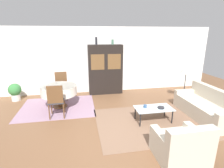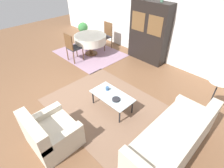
{
  "view_description": "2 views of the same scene",
  "coord_description": "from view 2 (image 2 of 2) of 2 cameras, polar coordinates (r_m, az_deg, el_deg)",
  "views": [
    {
      "loc": [
        -0.74,
        -3.62,
        2.44
      ],
      "look_at": [
        0.2,
        1.4,
        0.95
      ],
      "focal_mm": 28.0,
      "sensor_mm": 36.0,
      "label": 1
    },
    {
      "loc": [
        3.53,
        -1.65,
        3.11
      ],
      "look_at": [
        1.25,
        0.62,
        0.75
      ],
      "focal_mm": 28.0,
      "sensor_mm": 36.0,
      "label": 2
    }
  ],
  "objects": [
    {
      "name": "dining_chair_far",
      "position": [
        7.28,
        -1.89,
        15.98
      ],
      "size": [
        0.44,
        0.44,
        1.02
      ],
      "rotation": [
        0.0,
        0.0,
        3.14
      ],
      "color": "brown",
      "rests_on": "dining_rug"
    },
    {
      "name": "wall_back",
      "position": [
        6.59,
        11.72,
        20.12
      ],
      "size": [
        10.0,
        0.06,
        2.7
      ],
      "color": "white",
      "rests_on": "ground_plane"
    },
    {
      "name": "coffee_table",
      "position": [
        4.22,
        -0.0,
        -4.1
      ],
      "size": [
        1.05,
        0.56,
        0.4
      ],
      "color": "black",
      "rests_on": "area_rug"
    },
    {
      "name": "bowl",
      "position": [
        4.05,
        1.33,
        -5.05
      ],
      "size": [
        0.19,
        0.19,
        0.04
      ],
      "color": "#232328",
      "rests_on": "coffee_table"
    },
    {
      "name": "potted_plant",
      "position": [
        8.64,
        -9.43,
        17.36
      ],
      "size": [
        0.45,
        0.45,
        0.66
      ],
      "color": "beige",
      "rests_on": "ground_plane"
    },
    {
      "name": "ground_plane",
      "position": [
        4.99,
        -15.38,
        -3.86
      ],
      "size": [
        14.0,
        14.0,
        0.0
      ],
      "primitive_type": "plane",
      "color": "brown"
    },
    {
      "name": "dining_rug",
      "position": [
        7.06,
        -7.27,
        9.92
      ],
      "size": [
        2.44,
        1.94,
        0.01
      ],
      "color": "gray",
      "rests_on": "ground_plane"
    },
    {
      "name": "couch",
      "position": [
        3.64,
        19.48,
        -16.97
      ],
      "size": [
        0.85,
        2.03,
        0.87
      ],
      "rotation": [
        0.0,
        0.0,
        1.57
      ],
      "color": "beige",
      "rests_on": "ground_plane"
    },
    {
      "name": "dining_chair_near",
      "position": [
        6.36,
        -12.94,
        11.98
      ],
      "size": [
        0.44,
        0.44,
        1.02
      ],
      "color": "brown",
      "rests_on": "dining_rug"
    },
    {
      "name": "cup",
      "position": [
        4.34,
        -1.52,
        -1.48
      ],
      "size": [
        0.09,
        0.09,
        0.08
      ],
      "color": "#33517A",
      "rests_on": "coffee_table"
    },
    {
      "name": "area_rug",
      "position": [
        4.51,
        -1.83,
        -7.27
      ],
      "size": [
        2.95,
        2.28,
        0.01
      ],
      "color": "brown",
      "rests_on": "ground_plane"
    },
    {
      "name": "floor_lamp",
      "position": [
        4.11,
        32.16,
        1.97
      ],
      "size": [
        0.42,
        0.42,
        1.37
      ],
      "color": "black",
      "rests_on": "ground_plane"
    },
    {
      "name": "display_cabinet",
      "position": [
        6.32,
        12.0,
        16.11
      ],
      "size": [
        1.37,
        0.46,
        2.01
      ],
      "color": "black",
      "rests_on": "ground_plane"
    },
    {
      "name": "armchair",
      "position": [
        3.75,
        -19.42,
        -15.01
      ],
      "size": [
        0.93,
        0.85,
        0.84
      ],
      "color": "beige",
      "rests_on": "ground_plane"
    },
    {
      "name": "dining_table",
      "position": [
        6.78,
        -7.1,
        14.31
      ],
      "size": [
        1.19,
        1.19,
        0.74
      ],
      "color": "brown",
      "rests_on": "dining_rug"
    }
  ]
}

